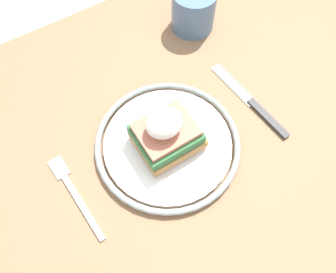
{
  "coord_description": "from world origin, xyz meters",
  "views": [
    {
      "loc": [
        -0.14,
        -0.19,
        1.23
      ],
      "look_at": [
        -0.02,
        -0.0,
        0.79
      ],
      "focal_mm": 35.0,
      "sensor_mm": 36.0,
      "label": 1
    }
  ],
  "objects_px": {
    "sandwich": "(166,133)",
    "fork": "(74,193)",
    "plate": "(168,144)",
    "cup": "(193,9)",
    "knife": "(254,105)"
  },
  "relations": [
    {
      "from": "fork",
      "to": "knife",
      "type": "height_order",
      "value": "knife"
    },
    {
      "from": "sandwich",
      "to": "knife",
      "type": "xyz_separation_m",
      "value": [
        0.17,
        -0.01,
        -0.04
      ]
    },
    {
      "from": "fork",
      "to": "cup",
      "type": "distance_m",
      "value": 0.39
    },
    {
      "from": "sandwich",
      "to": "knife",
      "type": "distance_m",
      "value": 0.18
    },
    {
      "from": "sandwich",
      "to": "fork",
      "type": "distance_m",
      "value": 0.17
    },
    {
      "from": "plate",
      "to": "sandwich",
      "type": "xyz_separation_m",
      "value": [
        -0.0,
        0.0,
        0.04
      ]
    },
    {
      "from": "plate",
      "to": "knife",
      "type": "distance_m",
      "value": 0.17
    },
    {
      "from": "plate",
      "to": "cup",
      "type": "xyz_separation_m",
      "value": [
        0.18,
        0.2,
        0.03
      ]
    },
    {
      "from": "knife",
      "to": "cup",
      "type": "height_order",
      "value": "cup"
    },
    {
      "from": "plate",
      "to": "knife",
      "type": "xyz_separation_m",
      "value": [
        0.17,
        -0.01,
        -0.01
      ]
    },
    {
      "from": "knife",
      "to": "plate",
      "type": "bearing_deg",
      "value": 175.16
    },
    {
      "from": "cup",
      "to": "knife",
      "type": "bearing_deg",
      "value": -94.0
    },
    {
      "from": "knife",
      "to": "cup",
      "type": "relative_size",
      "value": 2.23
    },
    {
      "from": "fork",
      "to": "cup",
      "type": "relative_size",
      "value": 1.86
    },
    {
      "from": "plate",
      "to": "fork",
      "type": "distance_m",
      "value": 0.16
    }
  ]
}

